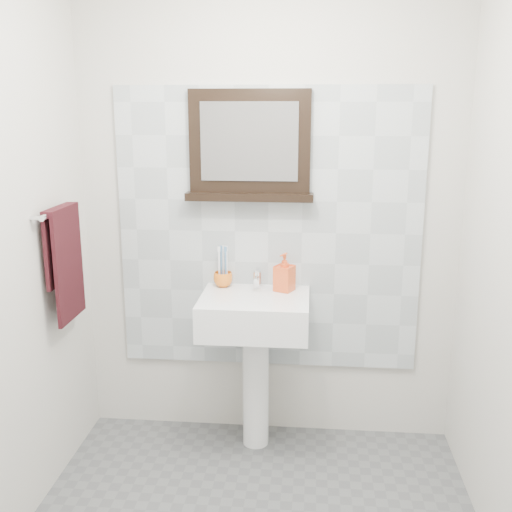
{
  "coord_description": "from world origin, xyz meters",
  "views": [
    {
      "loc": [
        0.23,
        -2.01,
        1.79
      ],
      "look_at": [
        -0.02,
        0.55,
        1.15
      ],
      "focal_mm": 42.0,
      "sensor_mm": 36.0,
      "label": 1
    }
  ],
  "objects_px": {
    "framed_mirror": "(250,148)",
    "hand_towel": "(64,255)",
    "pedestal_sink": "(255,330)",
    "soap_dispenser": "(284,272)",
    "toothbrush_cup": "(223,279)"
  },
  "relations": [
    {
      "from": "pedestal_sink",
      "to": "framed_mirror",
      "type": "relative_size",
      "value": 1.46
    },
    {
      "from": "soap_dispenser",
      "to": "hand_towel",
      "type": "height_order",
      "value": "hand_towel"
    },
    {
      "from": "pedestal_sink",
      "to": "hand_towel",
      "type": "bearing_deg",
      "value": -166.17
    },
    {
      "from": "toothbrush_cup",
      "to": "soap_dispenser",
      "type": "height_order",
      "value": "soap_dispenser"
    },
    {
      "from": "framed_mirror",
      "to": "soap_dispenser",
      "type": "bearing_deg",
      "value": -23.7
    },
    {
      "from": "pedestal_sink",
      "to": "framed_mirror",
      "type": "bearing_deg",
      "value": 103.25
    },
    {
      "from": "toothbrush_cup",
      "to": "hand_towel",
      "type": "xyz_separation_m",
      "value": [
        -0.71,
        -0.36,
        0.21
      ]
    },
    {
      "from": "framed_mirror",
      "to": "hand_towel",
      "type": "height_order",
      "value": "framed_mirror"
    },
    {
      "from": "pedestal_sink",
      "to": "toothbrush_cup",
      "type": "distance_m",
      "value": 0.32
    },
    {
      "from": "soap_dispenser",
      "to": "framed_mirror",
      "type": "xyz_separation_m",
      "value": [
        -0.19,
        0.08,
        0.63
      ]
    },
    {
      "from": "pedestal_sink",
      "to": "hand_towel",
      "type": "xyz_separation_m",
      "value": [
        -0.89,
        -0.22,
        0.43
      ]
    },
    {
      "from": "framed_mirror",
      "to": "hand_towel",
      "type": "bearing_deg",
      "value": -154.39
    },
    {
      "from": "framed_mirror",
      "to": "hand_towel",
      "type": "xyz_separation_m",
      "value": [
        -0.85,
        -0.41,
        -0.48
      ]
    },
    {
      "from": "pedestal_sink",
      "to": "framed_mirror",
      "type": "xyz_separation_m",
      "value": [
        -0.04,
        0.19,
        0.91
      ]
    },
    {
      "from": "soap_dispenser",
      "to": "toothbrush_cup",
      "type": "bearing_deg",
      "value": -162.7
    }
  ]
}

